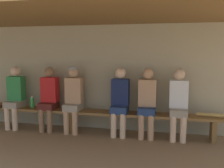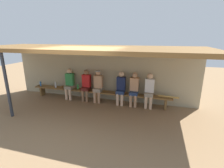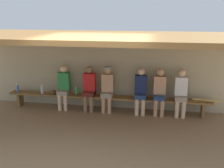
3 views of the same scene
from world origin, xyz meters
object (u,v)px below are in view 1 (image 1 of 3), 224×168
Objects in this scene: player_rightmost at (15,95)px; player_near_post at (120,99)px; player_middle at (179,101)px; player_leftmost at (147,100)px; bench at (72,113)px; water_bottle_green at (32,102)px; baseball_glove_dark_brown at (2,104)px; player_in_white at (49,96)px; player_with_sunglasses at (73,96)px; baseball_bat at (218,116)px.

player_near_post is at bearing 0.00° from player_rightmost.
player_middle is at bearing 0.00° from player_near_post.
player_rightmost is at bearing 180.00° from player_leftmost.
water_bottle_green is (-0.93, 0.05, 0.19)m from bench.
bench is 25.00× the size of baseball_glove_dark_brown.
player_with_sunglasses is at bearing 0.05° from player_in_white.
player_near_post and player_middle have the same top height.
baseball_glove_dark_brown is at bearing 179.94° from player_middle.
player_near_post reaches higher than bench.
player_leftmost is at bearing 76.85° from baseball_glove_dark_brown.
player_middle reaches higher than bench.
player_rightmost is 5.56× the size of baseball_glove_dark_brown.
bench is 0.95m from water_bottle_green.
player_rightmost is at bearing -174.54° from baseball_bat.
player_with_sunglasses is at bearing 179.97° from player_near_post.
baseball_glove_dark_brown is (-1.64, 0.01, 0.12)m from bench.
player_middle is (0.58, 0.00, 0.00)m from player_leftmost.
player_leftmost is 2.47m from water_bottle_green.
player_middle is at bearing 0.00° from player_rightmost.
player_with_sunglasses is 1.01× the size of player_rightmost.
player_near_post reaches higher than water_bottle_green.
baseball_glove_dark_brown is (-2.64, 0.00, -0.22)m from player_near_post.
player_in_white is (-0.54, -0.00, -0.02)m from player_with_sunglasses.
water_bottle_green is at bearing 173.66° from player_in_white.
player_near_post is at bearing 0.00° from player_in_white.
baseball_glove_dark_brown is at bearing 179.92° from player_near_post.
player_rightmost is 4.13m from baseball_bat.
player_leftmost is 0.53m from player_near_post.
player_middle is 2.63m from player_in_white.
player_near_post is 1.94m from water_bottle_green.
bench is at bearing -0.35° from player_in_white.
player_middle is at bearing -174.75° from baseball_bat.
player_rightmost and player_in_white have the same top height.
baseball_bat is at bearing -0.14° from player_leftmost.
player_with_sunglasses reaches higher than player_leftmost.
player_rightmost is (-2.83, 0.00, 0.00)m from player_leftmost.
player_rightmost is at bearing -179.98° from player_with_sunglasses.
water_bottle_green reaches higher than bench.
player_leftmost is 2.83m from player_rightmost.
player_in_white is at bearing 180.00° from player_middle.
water_bottle_green is at bearing 178.62° from player_near_post.
baseball_bat is (1.83, -0.00, -0.24)m from player_near_post.
player_near_post is at bearing 180.00° from player_leftmost.
player_in_white is at bearing 76.73° from baseball_glove_dark_brown.
bench is at bearing -0.14° from player_rightmost.
player_rightmost is (-1.30, 0.00, 0.34)m from bench.
player_with_sunglasses is (-0.97, 0.00, 0.02)m from player_near_post.
player_with_sunglasses is 2.81m from baseball_bat.
player_in_white is 0.45m from water_bottle_green.
player_middle reaches higher than baseball_bat.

